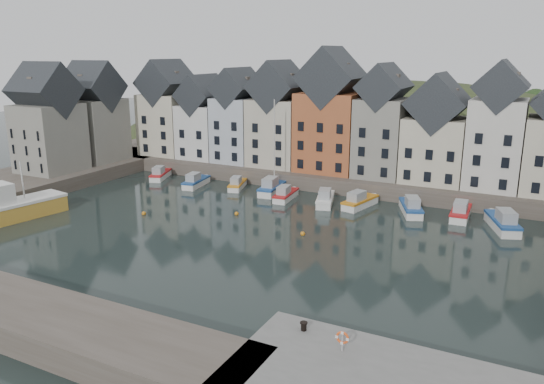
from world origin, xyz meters
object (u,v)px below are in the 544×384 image
Objects in this scene: mooring_bollard at (304,326)px; boat_d at (272,187)px; large_vessel at (1,209)px; boat_a at (160,174)px; life_ring_post at (342,338)px.

boat_d is at bearing 119.87° from mooring_bollard.
large_vessel is 43.22m from mooring_bollard.
boat_d is at bearing 59.47° from large_vessel.
life_ring_post is (42.58, -36.42, 2.19)m from boat_a.
boat_d is 43.49m from life_ring_post.
large_vessel is (-21.73, -25.60, 0.80)m from boat_d.
boat_a is 0.47× the size of boat_d.
boat_d is 40.89m from mooring_bollard.
boat_d reaches higher than mooring_bollard.
boat_a is 19.25m from boat_d.
boat_a is at bearing 94.21° from large_vessel.
life_ring_post is at bearing -3.98° from large_vessel.
boat_d is 10.01× the size of life_ring_post.
large_vessel reaches higher than life_ring_post.
large_vessel is 46.41m from life_ring_post.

